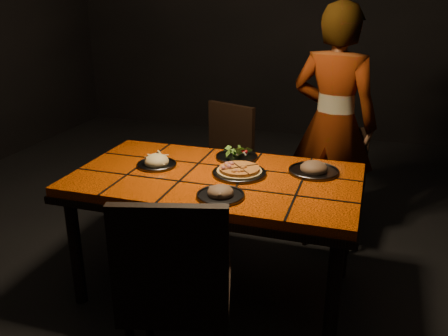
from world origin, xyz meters
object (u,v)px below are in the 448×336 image
(chair_far_left, at_px, (223,157))
(chair_far_right, at_px, (337,176))
(dining_table, at_px, (216,188))
(chair_near, at_px, (175,287))
(plate_pasta, at_px, (157,163))
(plate_pizza, at_px, (239,172))
(diner, at_px, (333,124))

(chair_far_left, bearing_deg, chair_far_right, 21.29)
(dining_table, height_order, chair_far_right, chair_far_right)
(dining_table, relative_size, chair_far_left, 1.75)
(chair_near, distance_m, plate_pasta, 1.02)
(chair_far_right, distance_m, plate_pizza, 1.03)
(chair_near, bearing_deg, chair_far_left, -94.02)
(diner, bearing_deg, dining_table, 73.25)
(dining_table, height_order, chair_far_left, chair_far_left)
(chair_far_left, xyz_separation_m, plate_pasta, (-0.13, -0.87, 0.24))
(dining_table, height_order, plate_pasta, plate_pasta)
(dining_table, xyz_separation_m, plate_pizza, (0.13, 0.05, 0.10))
(chair_near, distance_m, chair_far_left, 1.77)
(chair_far_left, relative_size, plate_pizza, 2.55)
(chair_far_left, height_order, chair_far_right, chair_far_left)
(dining_table, relative_size, diner, 0.96)
(chair_far_left, xyz_separation_m, diner, (0.80, 0.08, 0.31))
(plate_pizza, xyz_separation_m, plate_pasta, (-0.51, -0.01, 0.00))
(chair_far_right, bearing_deg, chair_far_left, -173.26)
(chair_near, relative_size, chair_far_left, 1.08)
(chair_far_left, bearing_deg, dining_table, -53.68)
(chair_far_right, distance_m, diner, 0.38)
(diner, relative_size, plate_pizza, 4.64)
(dining_table, relative_size, plate_pasta, 6.88)
(dining_table, relative_size, chair_near, 1.62)
(dining_table, xyz_separation_m, chair_near, (0.10, -0.84, -0.10))
(chair_near, height_order, chair_far_left, chair_near)
(dining_table, distance_m, chair_far_left, 0.94)
(chair_far_right, bearing_deg, chair_near, -100.01)
(diner, relative_size, plate_pasta, 7.14)
(diner, xyz_separation_m, plate_pasta, (-0.93, -0.94, -0.07))
(plate_pasta, bearing_deg, chair_near, -60.91)
(chair_near, height_order, diner, diner)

